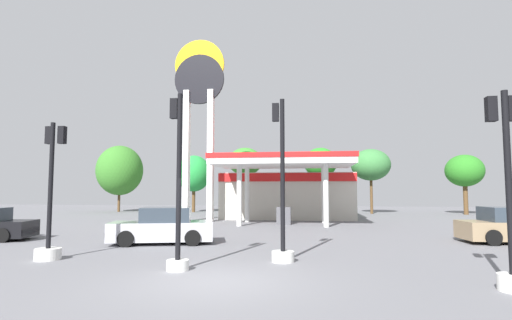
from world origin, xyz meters
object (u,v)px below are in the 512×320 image
at_px(car_0, 163,227).
at_px(traffic_signal_2, 178,206).
at_px(tree_2, 245,162).
at_px(tree_5, 465,171).
at_px(tree_3, 320,163).
at_px(tree_4, 371,165).
at_px(tree_1, 194,174).
at_px(station_pole_sign, 199,106).
at_px(traffic_signal_3, 50,217).
at_px(tree_0, 120,170).
at_px(traffic_signal_1, 282,211).
at_px(traffic_signal_0, 509,214).

bearing_deg(car_0, traffic_signal_2, -65.17).
xyz_separation_m(tree_2, tree_5, (19.85, 0.80, -0.93)).
bearing_deg(car_0, tree_3, 72.60).
relative_size(tree_2, tree_5, 1.15).
height_order(tree_2, tree_4, tree_2).
distance_m(traffic_signal_2, tree_1, 28.61).
bearing_deg(tree_4, traffic_signal_2, -109.25).
distance_m(car_0, tree_5, 29.62).
height_order(station_pole_sign, tree_2, station_pole_sign).
distance_m(traffic_signal_3, tree_0, 28.25).
xyz_separation_m(traffic_signal_2, tree_1, (-7.73, 27.47, 2.08)).
bearing_deg(tree_1, traffic_signal_1, -67.88).
relative_size(station_pole_sign, tree_0, 1.94).
bearing_deg(tree_4, traffic_signal_1, -104.72).
bearing_deg(car_0, station_pole_sign, 98.78).
relative_size(traffic_signal_0, tree_0, 0.66).
relative_size(station_pole_sign, tree_4, 2.16).
bearing_deg(traffic_signal_1, tree_4, 75.28).
bearing_deg(traffic_signal_3, car_0, 61.49).
bearing_deg(tree_1, tree_3, 2.13).
xyz_separation_m(tree_1, tree_2, (5.45, -1.51, 1.00)).
bearing_deg(tree_3, traffic_signal_3, -109.18).
distance_m(traffic_signal_1, tree_1, 27.97).
bearing_deg(tree_4, tree_2, -174.96).
distance_m(tree_3, tree_4, 4.71).
distance_m(tree_2, tree_4, 11.75).
relative_size(tree_1, tree_3, 0.90).
bearing_deg(tree_3, tree_0, -177.31).
distance_m(traffic_signal_0, tree_0, 36.62).
height_order(car_0, tree_4, tree_4).
relative_size(station_pole_sign, tree_3, 2.07).
xyz_separation_m(tree_0, tree_1, (7.63, 0.48, -0.35)).
bearing_deg(traffic_signal_2, tree_1, 105.71).
xyz_separation_m(traffic_signal_0, tree_1, (-15.68, 28.61, 2.18)).
xyz_separation_m(traffic_signal_0, tree_3, (-3.14, 29.08, 3.15)).
height_order(station_pole_sign, traffic_signal_3, station_pole_sign).
bearing_deg(car_0, tree_2, 89.81).
relative_size(tree_0, tree_1, 1.19).
xyz_separation_m(traffic_signal_3, tree_5, (22.11, 25.71, 2.56)).
bearing_deg(car_0, tree_5, 47.43).
height_order(car_0, tree_3, tree_3).
bearing_deg(car_0, tree_1, 103.51).
distance_m(traffic_signal_1, traffic_signal_2, 3.23).
bearing_deg(traffic_signal_3, tree_2, 84.82).
relative_size(traffic_signal_1, tree_2, 0.81).
distance_m(traffic_signal_2, tree_0, 31.14).
bearing_deg(tree_2, tree_1, 164.50).
height_order(traffic_signal_1, tree_4, tree_4).
relative_size(traffic_signal_3, tree_4, 0.72).
xyz_separation_m(traffic_signal_0, tree_4, (1.47, 28.13, 2.87)).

